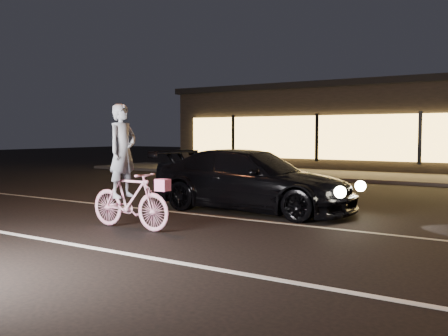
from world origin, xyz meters
The scene contains 7 objects.
ground centered at (0.00, 0.00, 0.00)m, with size 90.00×90.00×0.00m, color black.
lane_stripe_near centered at (0.00, -1.50, 0.00)m, with size 60.00×0.12×0.01m, color silver.
lane_stripe_far centered at (0.00, 2.00, 0.00)m, with size 60.00×0.10×0.01m, color gray.
sidewalk centered at (0.00, 13.00, 0.06)m, with size 30.00×4.00×0.12m, color #383533.
storefront centered at (0.00, 18.97, 2.15)m, with size 25.40×8.42×4.20m.
cyclist centered at (-2.34, -0.02, 0.83)m, with size 1.86×0.64×2.34m.
sedan centered at (-1.43, 3.12, 0.71)m, with size 4.89×2.00×1.41m.
Camera 1 is at (4.13, -6.90, 1.79)m, focal length 40.00 mm.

